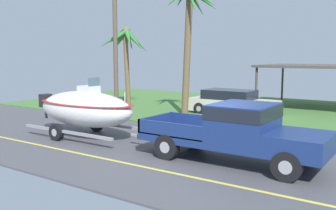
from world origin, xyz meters
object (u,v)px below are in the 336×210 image
(carport_awning, at_px, (317,67))
(pickup_truck_towing, at_px, (242,130))
(palm_tree_mid, at_px, (126,43))
(boat_on_trailer, at_px, (85,109))
(utility_pole, at_px, (115,34))
(palm_tree_far_left, at_px, (190,13))
(parked_sedan_near, at_px, (232,103))

(carport_awning, bearing_deg, pickup_truck_towing, -85.81)
(palm_tree_mid, bearing_deg, boat_on_trailer, -59.52)
(utility_pole, bearing_deg, pickup_truck_towing, -27.07)
(utility_pole, bearing_deg, palm_tree_mid, 122.70)
(pickup_truck_towing, height_order, utility_pole, utility_pole)
(boat_on_trailer, relative_size, utility_pole, 0.70)
(palm_tree_mid, xyz_separation_m, palm_tree_far_left, (5.31, -0.99, 1.44))
(parked_sedan_near, height_order, carport_awning, carport_awning)
(pickup_truck_towing, height_order, boat_on_trailer, boat_on_trailer)
(pickup_truck_towing, relative_size, carport_awning, 0.96)
(carport_awning, relative_size, palm_tree_mid, 1.22)
(parked_sedan_near, xyz_separation_m, palm_tree_far_left, (-1.88, -1.46, 4.77))
(carport_awning, bearing_deg, boat_on_trailer, -112.93)
(carport_awning, relative_size, utility_pole, 0.74)
(pickup_truck_towing, relative_size, utility_pole, 0.71)
(carport_awning, height_order, palm_tree_far_left, palm_tree_far_left)
(carport_awning, distance_m, palm_tree_far_left, 8.69)
(carport_awning, bearing_deg, palm_tree_mid, -152.50)
(boat_on_trailer, bearing_deg, palm_tree_mid, 120.48)
(palm_tree_mid, bearing_deg, palm_tree_far_left, -10.56)
(parked_sedan_near, bearing_deg, utility_pole, -143.64)
(palm_tree_mid, bearing_deg, carport_awning, 27.50)
(pickup_truck_towing, bearing_deg, boat_on_trailer, 180.00)
(parked_sedan_near, bearing_deg, palm_tree_mid, -176.27)
(parked_sedan_near, distance_m, utility_pole, 7.31)
(pickup_truck_towing, xyz_separation_m, parked_sedan_near, (-4.21, 8.50, -0.35))
(carport_awning, bearing_deg, parked_sedan_near, -123.07)
(boat_on_trailer, bearing_deg, utility_pole, 118.88)
(pickup_truck_towing, height_order, carport_awning, carport_awning)
(pickup_truck_towing, relative_size, palm_tree_mid, 1.17)
(boat_on_trailer, distance_m, utility_pole, 6.30)
(boat_on_trailer, height_order, palm_tree_far_left, palm_tree_far_left)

